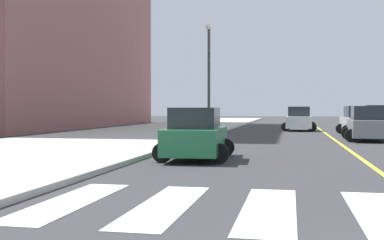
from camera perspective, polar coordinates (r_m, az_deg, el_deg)
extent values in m
cube|color=#B2ADA3|center=(26.35, -10.61, -2.26)|extent=(10.00, 120.00, 0.15)
cube|color=silver|center=(9.43, -13.84, -9.09)|extent=(0.90, 4.00, 0.01)
cube|color=silver|center=(8.82, -3.05, -9.77)|extent=(0.90, 4.00, 0.01)
cube|color=silver|center=(8.56, 8.89, -10.12)|extent=(0.90, 4.00, 0.01)
cube|color=silver|center=(8.67, 21.04, -10.05)|extent=(0.90, 4.00, 0.01)
cube|color=yellow|center=(44.48, 14.41, -0.93)|extent=(0.16, 80.00, 0.01)
cube|color=gold|center=(59.10, 18.55, 0.25)|extent=(2.12, 4.35, 0.92)
cube|color=#1E2328|center=(59.35, 18.53, 1.05)|extent=(1.72, 2.21, 0.77)
cylinder|color=black|center=(57.72, 17.67, -0.11)|extent=(0.70, 0.25, 0.69)
cylinder|color=black|center=(57.88, 19.62, -0.13)|extent=(0.70, 0.25, 0.69)
cylinder|color=black|center=(60.36, 17.51, -0.06)|extent=(0.70, 0.25, 0.69)
cylinder|color=black|center=(60.51, 19.37, -0.07)|extent=(0.70, 0.25, 0.69)
cube|color=slate|center=(27.73, 19.69, -0.90)|extent=(2.00, 4.19, 0.89)
cube|color=#1E2328|center=(27.95, 19.65, 0.76)|extent=(1.64, 2.12, 0.75)
cylinder|color=black|center=(26.37, 17.94, -1.74)|extent=(0.68, 0.24, 0.67)
cylinder|color=black|center=(28.93, 17.52, -1.47)|extent=(0.68, 0.24, 0.67)
cylinder|color=black|center=(29.13, 21.27, -1.48)|extent=(0.68, 0.24, 0.67)
cube|color=silver|center=(39.10, 12.28, -0.22)|extent=(2.03, 4.25, 0.90)
cube|color=#1E2328|center=(38.84, 12.28, 0.96)|extent=(1.66, 2.15, 0.76)
cylinder|color=black|center=(40.41, 13.68, -0.67)|extent=(0.69, 0.24, 0.68)
cylinder|color=black|center=(40.44, 10.93, -0.66)|extent=(0.69, 0.24, 0.68)
cylinder|color=black|center=(37.81, 13.71, -0.81)|extent=(0.69, 0.24, 0.68)
cylinder|color=black|center=(37.85, 10.78, -0.79)|extent=(0.69, 0.24, 0.68)
cube|color=#2D479E|center=(47.67, 20.46, 0.06)|extent=(2.16, 4.60, 0.98)
cube|color=#1E2328|center=(47.93, 20.42, 1.12)|extent=(1.79, 2.32, 0.82)
cylinder|color=black|center=(46.14, 19.40, -0.44)|extent=(0.74, 0.25, 0.74)
cylinder|color=black|center=(48.95, 19.01, -0.34)|extent=(0.74, 0.25, 0.74)
cube|color=#B7B7BC|center=(34.05, 18.77, -0.47)|extent=(2.12, 4.31, 0.91)
cube|color=#1E2328|center=(34.28, 18.71, 0.90)|extent=(1.71, 2.19, 0.76)
cylinder|color=black|center=(32.61, 17.49, -1.15)|extent=(0.69, 0.25, 0.68)
cylinder|color=black|center=(32.96, 20.84, -1.15)|extent=(0.69, 0.25, 0.68)
cylinder|color=black|center=(35.19, 16.83, -0.97)|extent=(0.69, 0.25, 0.68)
cylinder|color=black|center=(35.53, 19.95, -0.98)|extent=(0.69, 0.25, 0.68)
cube|color=#236B42|center=(16.59, 0.46, -2.38)|extent=(1.94, 3.97, 0.83)
cube|color=#1E2328|center=(16.33, 0.35, 0.20)|extent=(1.57, 2.01, 0.70)
cylinder|color=black|center=(17.70, 3.91, -3.19)|extent=(0.64, 0.23, 0.63)
cylinder|color=black|center=(17.94, -1.83, -3.13)|extent=(0.64, 0.23, 0.63)
cylinder|color=black|center=(15.31, 3.15, -3.90)|extent=(0.64, 0.23, 0.63)
cylinder|color=black|center=(15.59, -3.46, -3.80)|extent=(0.64, 0.23, 0.63)
cylinder|color=#38383D|center=(35.03, 1.97, 4.64)|extent=(0.20, 0.20, 7.19)
sphere|color=silver|center=(35.45, 1.97, 10.69)|extent=(0.44, 0.44, 0.44)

